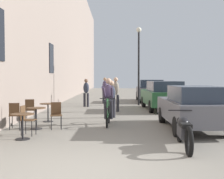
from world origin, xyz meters
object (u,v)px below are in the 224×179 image
cafe_table_mid (36,114)px  pedestrian_far (86,91)px  cafe_table_far (48,108)px  pedestrian_mid (116,92)px  cafe_chair_mid_toward_street (56,113)px  pedestrian_furthest (105,89)px  cafe_chair_near_toward_street (26,118)px  street_lamp (139,56)px  parked_car_third (150,90)px  cafe_chair_far_toward_street (30,109)px  cyclist_on_bicycle (108,103)px  cafe_chair_mid_toward_wall (15,114)px  parked_car_nearest (192,107)px  parked_motorcycle (184,131)px  pedestrian_near (111,97)px  parked_car_second (163,95)px  cafe_table_near (23,121)px

cafe_table_mid → pedestrian_far: 7.74m
cafe_table_far → pedestrian_mid: (2.68, 3.46, 0.47)m
cafe_chair_mid_toward_street → pedestrian_furthest: pedestrian_furthest is taller
cafe_chair_near_toward_street → street_lamp: 11.00m
cafe_chair_mid_toward_street → parked_car_third: 12.36m
cafe_chair_far_toward_street → street_lamp: (4.83, 7.18, 2.59)m
cafe_chair_near_toward_street → cyclist_on_bicycle: size_ratio=0.51×
cafe_chair_mid_toward_street → cafe_chair_mid_toward_wall: (-1.34, -0.15, 0.00)m
cafe_chair_near_toward_street → cyclist_on_bicycle: cyclist_on_bicycle is taller
cafe_table_far → parked_car_nearest: size_ratio=0.18×
cafe_chair_far_toward_street → street_lamp: street_lamp is taller
parked_motorcycle → pedestrian_far: bearing=108.2°
cafe_chair_far_toward_street → pedestrian_far: pedestrian_far is taller
pedestrian_near → cyclist_on_bicycle: bearing=-93.1°
cafe_table_mid → cafe_chair_far_toward_street: (-0.66, 1.58, -0.00)m
cafe_chair_near_toward_street → street_lamp: size_ratio=0.18×
parked_car_second → parked_motorcycle: 8.61m
cafe_table_far → parked_car_second: size_ratio=0.16×
pedestrian_mid → pedestrian_near: bearing=-95.0°
parked_car_third → cafe_table_near: bearing=-111.3°
pedestrian_furthest → cafe_chair_mid_toward_street: bearing=-97.8°
cyclist_on_bicycle → pedestrian_near: (0.10, 1.89, 0.09)m
cafe_chair_far_toward_street → pedestrian_near: bearing=21.8°
cafe_chair_near_toward_street → cyclist_on_bicycle: bearing=40.2°
pedestrian_far → pedestrian_near: bearing=-72.1°
parked_car_third → parked_car_nearest: bearing=-90.0°
cafe_table_mid → parked_car_second: (5.22, 5.95, 0.28)m
cafe_table_near → cafe_chair_near_toward_street: size_ratio=0.81×
cafe_table_far → cyclist_on_bicycle: cyclist_on_bicycle is taller
cafe_chair_mid_toward_street → cafe_chair_far_toward_street: (-1.32, 1.51, 0.00)m
pedestrian_far → street_lamp: size_ratio=0.34×
street_lamp → parked_car_third: size_ratio=1.08×
pedestrian_near → street_lamp: street_lamp is taller
cafe_table_near → pedestrian_furthest: pedestrian_furthest is taller
cafe_chair_near_toward_street → cafe_table_far: 2.74m
parked_car_nearest → parked_car_third: size_ratio=0.90×
pedestrian_mid → parked_car_third: bearing=68.5°
pedestrian_far → parked_car_second: 4.61m
cafe_table_near → parked_motorcycle: 4.37m
pedestrian_near → pedestrian_mid: bearing=85.0°
cafe_chair_far_toward_street → cafe_chair_near_toward_street: bearing=-76.3°
cafe_table_far → cyclist_on_bicycle: 2.49m
parked_car_second → cafe_chair_mid_toward_street: bearing=-127.8°
cafe_chair_mid_toward_wall → parked_car_third: size_ratio=0.20×
cafe_chair_mid_toward_wall → pedestrian_far: 7.93m
cafe_chair_far_toward_street → pedestrian_near: 3.43m
parked_motorcycle → pedestrian_near: bearing=108.5°
parked_car_second → parked_motorcycle: size_ratio=2.05×
cyclist_on_bicycle → street_lamp: size_ratio=0.36×
cafe_table_far → pedestrian_near: pedestrian_near is taller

